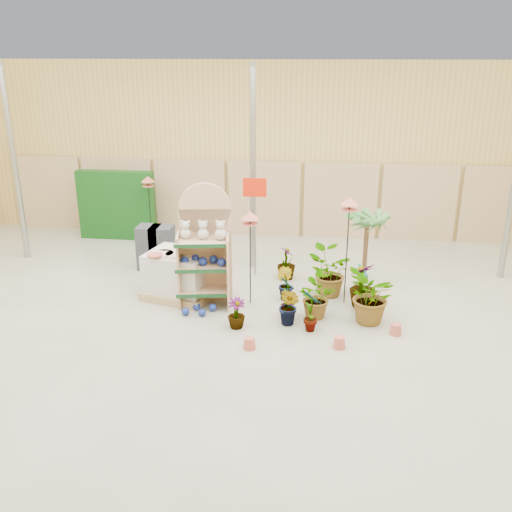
{
  "coord_description": "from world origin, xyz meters",
  "views": [
    {
      "loc": [
        1.5,
        -8.71,
        4.76
      ],
      "look_at": [
        0.3,
        1.5,
        1.0
      ],
      "focal_mm": 40.0,
      "sensor_mm": 36.0,
      "label": 1
    }
  ],
  "objects_px": {
    "display_shelf": "(205,250)",
    "bird_table_front": "(250,218)",
    "potted_plant_2": "(314,296)",
    "pallet_stack": "(179,274)"
  },
  "relations": [
    {
      "from": "display_shelf",
      "to": "bird_table_front",
      "type": "xyz_separation_m",
      "value": [
        0.87,
        0.07,
        0.65
      ]
    },
    {
      "from": "bird_table_front",
      "to": "potted_plant_2",
      "type": "relative_size",
      "value": 2.28
    },
    {
      "from": "display_shelf",
      "to": "potted_plant_2",
      "type": "xyz_separation_m",
      "value": [
        2.13,
        -0.4,
        -0.68
      ]
    },
    {
      "from": "pallet_stack",
      "to": "bird_table_front",
      "type": "height_order",
      "value": "bird_table_front"
    },
    {
      "from": "display_shelf",
      "to": "pallet_stack",
      "type": "xyz_separation_m",
      "value": [
        -0.59,
        0.25,
        -0.63
      ]
    },
    {
      "from": "display_shelf",
      "to": "pallet_stack",
      "type": "distance_m",
      "value": 0.9
    },
    {
      "from": "potted_plant_2",
      "to": "display_shelf",
      "type": "bearing_deg",
      "value": 169.35
    },
    {
      "from": "bird_table_front",
      "to": "potted_plant_2",
      "type": "xyz_separation_m",
      "value": [
        1.25,
        -0.47,
        -1.33
      ]
    },
    {
      "from": "bird_table_front",
      "to": "pallet_stack",
      "type": "bearing_deg",
      "value": 172.93
    },
    {
      "from": "potted_plant_2",
      "to": "bird_table_front",
      "type": "bearing_deg",
      "value": 159.55
    }
  ]
}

